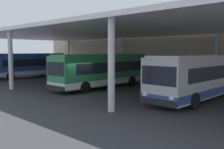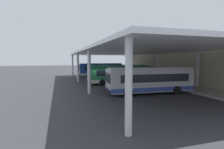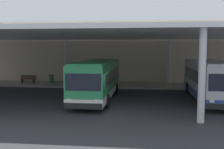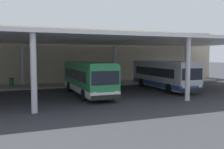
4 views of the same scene
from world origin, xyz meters
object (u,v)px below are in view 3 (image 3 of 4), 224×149
(bus_second_bay, at_px, (98,79))
(trash_bin, at_px, (52,79))
(bus_middle_bay, at_px, (209,79))
(bench_waiting, at_px, (28,79))

(bus_second_bay, xyz_separation_m, trash_bin, (-6.82, 8.21, -0.98))
(bus_middle_bay, bearing_deg, bus_second_bay, -175.25)
(bench_waiting, relative_size, trash_bin, 1.84)
(bus_middle_bay, distance_m, trash_bin, 17.55)
(bus_second_bay, xyz_separation_m, bench_waiting, (-9.63, 8.09, -0.99))
(bus_middle_bay, bearing_deg, bench_waiting, 158.54)
(bus_second_bay, bearing_deg, trash_bin, 129.71)
(bus_middle_bay, bearing_deg, trash_bin, 154.80)
(bus_middle_bay, relative_size, bench_waiting, 5.90)
(bench_waiting, distance_m, trash_bin, 2.81)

